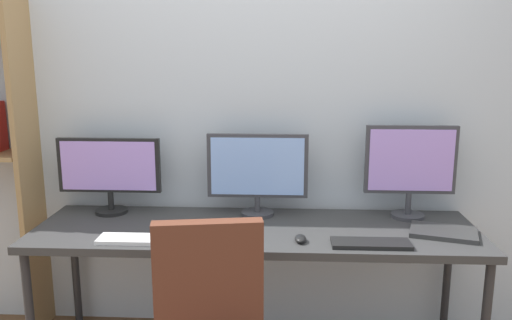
# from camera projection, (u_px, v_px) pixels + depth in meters

# --- Properties ---
(wall_back) EXTENTS (4.71, 0.10, 2.60)m
(wall_back) POSITION_uv_depth(u_px,v_px,m) (259.00, 111.00, 3.02)
(wall_back) COLOR silver
(wall_back) RESTS_ON ground_plane
(desk) EXTENTS (2.31, 0.68, 0.74)m
(desk) POSITION_uv_depth(u_px,v_px,m) (256.00, 236.00, 2.74)
(desk) COLOR #333333
(desk) RESTS_ON ground_plane
(monitor_left) EXTENTS (0.58, 0.18, 0.43)m
(monitor_left) POSITION_uv_depth(u_px,v_px,m) (109.00, 170.00, 2.93)
(monitor_left) COLOR black
(monitor_left) RESTS_ON desk
(monitor_center) EXTENTS (0.56, 0.18, 0.46)m
(monitor_center) POSITION_uv_depth(u_px,v_px,m) (257.00, 170.00, 2.88)
(monitor_center) COLOR #38383D
(monitor_center) RESTS_ON desk
(monitor_right) EXTENTS (0.49, 0.18, 0.51)m
(monitor_right) POSITION_uv_depth(u_px,v_px,m) (410.00, 166.00, 2.84)
(monitor_right) COLOR #38383D
(monitor_right) RESTS_ON desk
(keyboard_left) EXTENTS (0.39, 0.13, 0.02)m
(keyboard_left) POSITION_uv_depth(u_px,v_px,m) (138.00, 239.00, 2.53)
(keyboard_left) COLOR silver
(keyboard_left) RESTS_ON desk
(keyboard_right) EXTENTS (0.37, 0.13, 0.02)m
(keyboard_right) POSITION_uv_depth(u_px,v_px,m) (371.00, 243.00, 2.48)
(keyboard_right) COLOR black
(keyboard_right) RESTS_ON desk
(computer_mouse) EXTENTS (0.06, 0.10, 0.03)m
(computer_mouse) POSITION_uv_depth(u_px,v_px,m) (300.00, 239.00, 2.52)
(computer_mouse) COLOR black
(computer_mouse) RESTS_ON desk
(laptop_closed) EXTENTS (0.37, 0.30, 0.02)m
(laptop_closed) POSITION_uv_depth(u_px,v_px,m) (443.00, 232.00, 2.62)
(laptop_closed) COLOR #2D2D2D
(laptop_closed) RESTS_ON desk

